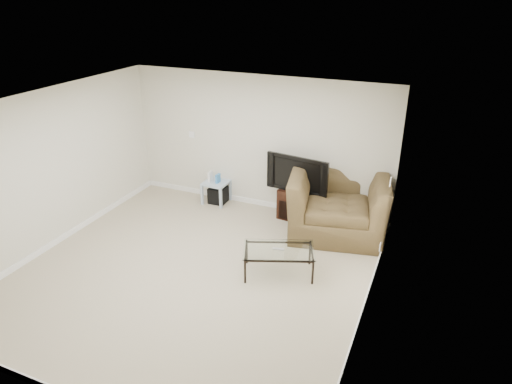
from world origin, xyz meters
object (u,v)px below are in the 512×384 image
at_px(subwoofer, 218,195).
at_px(coffee_table, 279,261).
at_px(tv_stand, 299,204).
at_px(television, 300,173).
at_px(side_table, 216,192).
at_px(recliner, 339,194).

relative_size(subwoofer, coffee_table, 0.31).
relative_size(tv_stand, television, 0.63).
bearing_deg(tv_stand, coffee_table, -74.35).
distance_m(television, coffee_table, 1.93).
distance_m(side_table, coffee_table, 2.66).
height_order(tv_stand, subwoofer, tv_stand).
bearing_deg(recliner, coffee_table, -118.58).
height_order(side_table, subwoofer, side_table).
relative_size(television, recliner, 0.66).
bearing_deg(television, side_table, -172.68).
relative_size(side_table, subwoofer, 1.42).
bearing_deg(television, coffee_table, -72.80).
bearing_deg(recliner, subwoofer, 162.41).
bearing_deg(side_table, coffee_table, -42.62).
distance_m(tv_stand, coffee_table, 1.83).
relative_size(tv_stand, subwoofer, 2.12).
height_order(side_table, recliner, recliner).
bearing_deg(side_table, recliner, -5.39).
xyz_separation_m(recliner, coffee_table, (-0.48, -1.57, -0.50)).
bearing_deg(tv_stand, television, -90.00).
bearing_deg(coffee_table, recliner, 73.15).
height_order(recliner, coffee_table, recliner).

